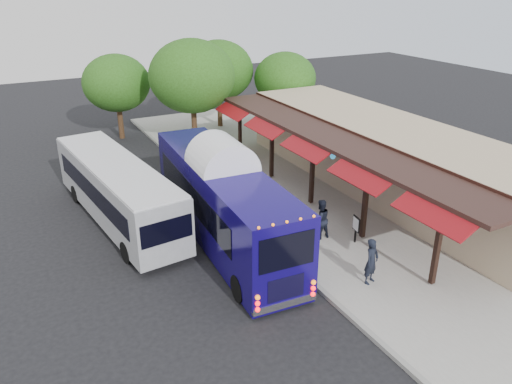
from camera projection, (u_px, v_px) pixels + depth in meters
ground at (287, 262)px, 19.99m from camera, size 90.00×90.00×0.00m
sidewalk at (331, 200)px, 25.34m from camera, size 10.00×40.00×0.15m
curb at (244, 221)px, 23.23m from camera, size 0.20×40.00×0.16m
station_shelter at (386, 157)px, 26.07m from camera, size 8.15×20.00×3.60m
coach_bus at (223, 198)px, 20.91m from camera, size 3.05×11.63×3.68m
city_bus at (117, 189)px, 22.79m from camera, size 3.56×10.95×2.89m
ped_a at (372, 261)px, 18.08m from camera, size 0.75×0.62×1.78m
ped_b at (320, 219)px, 21.22m from camera, size 0.87×0.68×1.77m
ped_c at (243, 171)px, 26.53m from camera, size 1.09×0.66×1.73m
ped_d at (224, 167)px, 27.39m from camera, size 1.14×0.92×1.54m
sign_board at (356, 225)px, 20.88m from camera, size 0.14×0.54×1.19m
tree_left at (192, 76)px, 31.73m from camera, size 5.50×5.50×7.04m
tree_mid at (219, 70)px, 36.08m from camera, size 5.03×5.03×6.44m
tree_right at (285, 79)px, 35.78m from camera, size 4.43×4.43×5.68m
tree_far at (116, 83)px, 33.82m from camera, size 4.55×4.55×5.82m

